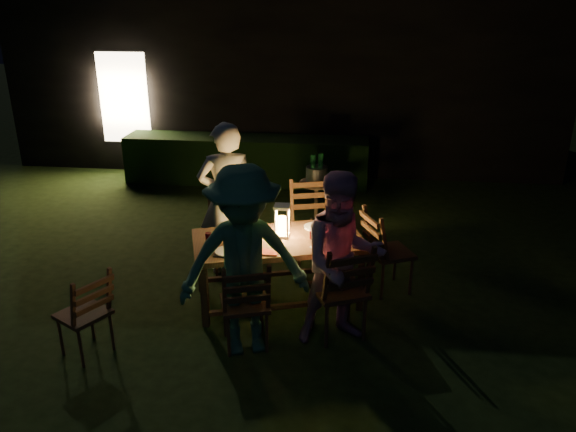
# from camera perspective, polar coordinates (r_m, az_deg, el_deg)

# --- Properties ---
(garden_envelope) EXTENTS (40.00, 40.00, 3.20)m
(garden_envelope) POSITION_cam_1_polar(r_m,az_deg,el_deg) (11.90, 0.19, 14.31)
(garden_envelope) COLOR black
(garden_envelope) RESTS_ON ground
(dining_table) EXTENTS (1.93, 1.36, 0.73)m
(dining_table) POSITION_cam_1_polar(r_m,az_deg,el_deg) (5.87, -1.00, -2.96)
(dining_table) COLOR #472B17
(dining_table) RESTS_ON ground
(chair_near_left) EXTENTS (0.55, 0.57, 0.96)m
(chair_near_left) POSITION_cam_1_polar(r_m,az_deg,el_deg) (5.31, -4.34, -10.35)
(chair_near_left) COLOR #472B17
(chair_near_left) RESTS_ON ground
(chair_near_right) EXTENTS (0.64, 0.66, 1.06)m
(chair_near_right) POSITION_cam_1_polar(r_m,az_deg,el_deg) (5.45, 5.23, -9.11)
(chair_near_right) COLOR #472B17
(chair_near_right) RESTS_ON ground
(chair_far_left) EXTENTS (0.55, 0.57, 0.95)m
(chair_far_left) POSITION_cam_1_polar(r_m,az_deg,el_deg) (6.66, -5.98, -3.43)
(chair_far_left) COLOR #472B17
(chair_far_left) RESTS_ON ground
(chair_far_right) EXTENTS (0.60, 0.62, 1.07)m
(chair_far_right) POSITION_cam_1_polar(r_m,az_deg,el_deg) (6.80, 2.44, -2.48)
(chair_far_right) COLOR #472B17
(chair_far_right) RESTS_ON ground
(chair_end) EXTENTS (0.62, 0.61, 1.00)m
(chair_end) POSITION_cam_1_polar(r_m,az_deg,el_deg) (6.33, 10.09, -4.94)
(chair_end) COLOR #472B17
(chair_end) RESTS_ON ground
(chair_spare) EXTENTS (0.57, 0.56, 0.90)m
(chair_spare) POSITION_cam_1_polar(r_m,az_deg,el_deg) (5.52, -19.79, -10.63)
(chair_spare) COLOR #472B17
(chair_spare) RESTS_ON ground
(person_house_side) EXTENTS (0.76, 0.61, 1.81)m
(person_house_side) POSITION_cam_1_polar(r_m,az_deg,el_deg) (6.48, -6.22, 1.69)
(person_house_side) COLOR beige
(person_house_side) RESTS_ON ground
(person_opp_right) EXTENTS (0.97, 0.85, 1.67)m
(person_opp_right) POSITION_cam_1_polar(r_m,az_deg,el_deg) (5.16, 5.55, -4.46)
(person_opp_right) COLOR #C386A3
(person_opp_right) RESTS_ON ground
(person_opp_left) EXTENTS (1.31, 0.99, 1.79)m
(person_opp_left) POSITION_cam_1_polar(r_m,az_deg,el_deg) (4.97, -4.46, -4.72)
(person_opp_left) COLOR #397251
(person_opp_left) RESTS_ON ground
(lantern) EXTENTS (0.16, 0.16, 0.35)m
(lantern) POSITION_cam_1_polar(r_m,az_deg,el_deg) (5.83, -0.62, -0.67)
(lantern) COLOR white
(lantern) RESTS_ON dining_table
(plate_far_left) EXTENTS (0.25, 0.25, 0.01)m
(plate_far_left) POSITION_cam_1_polar(r_m,az_deg,el_deg) (5.97, -6.58, -1.81)
(plate_far_left) COLOR white
(plate_far_left) RESTS_ON dining_table
(plate_near_left) EXTENTS (0.25, 0.25, 0.01)m
(plate_near_left) POSITION_cam_1_polar(r_m,az_deg,el_deg) (5.57, -6.19, -3.58)
(plate_near_left) COLOR white
(plate_near_left) RESTS_ON dining_table
(plate_far_right) EXTENTS (0.25, 0.25, 0.01)m
(plate_far_right) POSITION_cam_1_polar(r_m,az_deg,el_deg) (6.12, 2.78, -1.10)
(plate_far_right) COLOR white
(plate_far_right) RESTS_ON dining_table
(plate_near_right) EXTENTS (0.25, 0.25, 0.01)m
(plate_near_right) POSITION_cam_1_polar(r_m,az_deg,el_deg) (5.73, 3.83, -2.77)
(plate_near_right) COLOR white
(plate_near_right) RESTS_ON dining_table
(wineglass_a) EXTENTS (0.06, 0.06, 0.18)m
(wineglass_a) POSITION_cam_1_polar(r_m,az_deg,el_deg) (6.02, -4.29, -0.71)
(wineglass_a) COLOR #59070F
(wineglass_a) RESTS_ON dining_table
(wineglass_b) EXTENTS (0.06, 0.06, 0.18)m
(wineglass_b) POSITION_cam_1_polar(r_m,az_deg,el_deg) (5.62, -8.04, -2.54)
(wineglass_b) COLOR #59070F
(wineglass_b) RESTS_ON dining_table
(wineglass_c) EXTENTS (0.06, 0.06, 0.18)m
(wineglass_c) POSITION_cam_1_polar(r_m,az_deg,el_deg) (5.61, 2.52, -2.39)
(wineglass_c) COLOR #59070F
(wineglass_c) RESTS_ON dining_table
(wineglass_d) EXTENTS (0.06, 0.06, 0.18)m
(wineglass_d) POSITION_cam_1_polar(r_m,az_deg,el_deg) (6.09, 4.44, -0.42)
(wineglass_d) COLOR #59070F
(wineglass_d) RESTS_ON dining_table
(wineglass_e) EXTENTS (0.06, 0.06, 0.18)m
(wineglass_e) POSITION_cam_1_polar(r_m,az_deg,el_deg) (5.52, -1.48, -2.81)
(wineglass_e) COLOR silver
(wineglass_e) RESTS_ON dining_table
(bottle_table) EXTENTS (0.07, 0.07, 0.28)m
(bottle_table) POSITION_cam_1_polar(r_m,az_deg,el_deg) (5.75, -3.47, -1.23)
(bottle_table) COLOR #0F471E
(bottle_table) RESTS_ON dining_table
(napkin_left) EXTENTS (0.18, 0.14, 0.01)m
(napkin_left) POSITION_cam_1_polar(r_m,az_deg,el_deg) (5.53, -1.95, -3.70)
(napkin_left) COLOR red
(napkin_left) RESTS_ON dining_table
(napkin_right) EXTENTS (0.18, 0.14, 0.01)m
(napkin_right) POSITION_cam_1_polar(r_m,az_deg,el_deg) (5.68, 5.01, -3.02)
(napkin_right) COLOR red
(napkin_right) RESTS_ON dining_table
(phone) EXTENTS (0.14, 0.07, 0.01)m
(phone) POSITION_cam_1_polar(r_m,az_deg,el_deg) (5.50, -6.83, -4.02)
(phone) COLOR black
(phone) RESTS_ON dining_table
(side_table) EXTENTS (0.49, 0.49, 0.65)m
(side_table) POSITION_cam_1_polar(r_m,az_deg,el_deg) (7.87, 2.91, 2.94)
(side_table) COLOR brown
(side_table) RESTS_ON ground
(ice_bucket) EXTENTS (0.30, 0.30, 0.22)m
(ice_bucket) POSITION_cam_1_polar(r_m,az_deg,el_deg) (7.82, 2.93, 4.24)
(ice_bucket) COLOR #A5A8AD
(ice_bucket) RESTS_ON side_table
(bottle_bucket_a) EXTENTS (0.07, 0.07, 0.32)m
(bottle_bucket_a) POSITION_cam_1_polar(r_m,az_deg,el_deg) (7.77, 2.55, 4.52)
(bottle_bucket_a) COLOR #0F471E
(bottle_bucket_a) RESTS_ON side_table
(bottle_bucket_b) EXTENTS (0.07, 0.07, 0.32)m
(bottle_bucket_b) POSITION_cam_1_polar(r_m,az_deg,el_deg) (7.84, 3.33, 4.66)
(bottle_bucket_b) COLOR #0F471E
(bottle_bucket_b) RESTS_ON side_table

